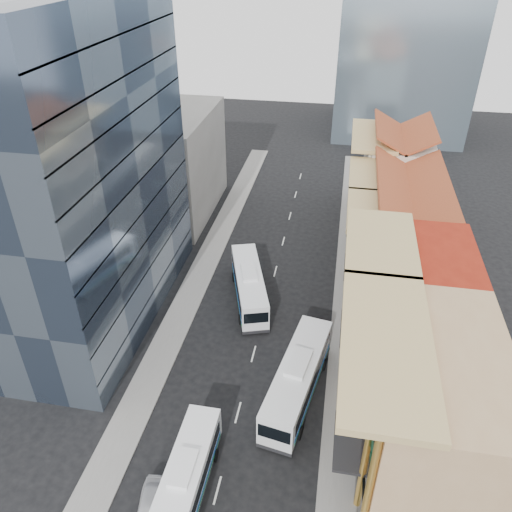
% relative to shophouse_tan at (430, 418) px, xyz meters
% --- Properties ---
extents(ground, '(200.00, 200.00, 0.00)m').
position_rel_shophouse_tan_xyz_m(ground, '(-14.00, -5.00, -6.00)').
color(ground, black).
rests_on(ground, ground).
extents(sidewalk_right, '(3.00, 90.00, 0.15)m').
position_rel_shophouse_tan_xyz_m(sidewalk_right, '(-5.50, 17.00, -5.92)').
color(sidewalk_right, slate).
rests_on(sidewalk_right, ground).
extents(sidewalk_left, '(3.00, 90.00, 0.15)m').
position_rel_shophouse_tan_xyz_m(sidewalk_left, '(-22.50, 17.00, -5.92)').
color(sidewalk_left, slate).
rests_on(sidewalk_left, ground).
extents(shophouse_tan, '(8.00, 14.00, 12.00)m').
position_rel_shophouse_tan_xyz_m(shophouse_tan, '(0.00, 0.00, 0.00)').
color(shophouse_tan, tan).
rests_on(shophouse_tan, ground).
extents(shophouse_red, '(8.00, 10.00, 12.00)m').
position_rel_shophouse_tan_xyz_m(shophouse_red, '(0.00, 12.00, 0.00)').
color(shophouse_red, maroon).
rests_on(shophouse_red, ground).
extents(shophouse_cream_near, '(8.00, 9.00, 10.00)m').
position_rel_shophouse_tan_xyz_m(shophouse_cream_near, '(0.00, 21.50, -1.00)').
color(shophouse_cream_near, beige).
rests_on(shophouse_cream_near, ground).
extents(shophouse_cream_mid, '(8.00, 9.00, 10.00)m').
position_rel_shophouse_tan_xyz_m(shophouse_cream_mid, '(0.00, 30.50, -1.00)').
color(shophouse_cream_mid, beige).
rests_on(shophouse_cream_mid, ground).
extents(shophouse_cream_far, '(8.00, 12.00, 11.00)m').
position_rel_shophouse_tan_xyz_m(shophouse_cream_far, '(0.00, 41.00, -0.50)').
color(shophouse_cream_far, beige).
rests_on(shophouse_cream_far, ground).
extents(office_tower, '(12.00, 26.00, 30.00)m').
position_rel_shophouse_tan_xyz_m(office_tower, '(-31.00, 14.00, 9.00)').
color(office_tower, '#384559').
rests_on(office_tower, ground).
extents(office_block_far, '(10.00, 18.00, 14.00)m').
position_rel_shophouse_tan_xyz_m(office_block_far, '(-30.00, 37.00, 1.00)').
color(office_block_far, gray).
rests_on(office_block_far, ground).
extents(bus_left_near, '(2.60, 10.90, 3.49)m').
position_rel_shophouse_tan_xyz_m(bus_left_near, '(-16.00, -4.84, -4.25)').
color(bus_left_near, white).
rests_on(bus_left_near, ground).
extents(bus_left_far, '(6.24, 12.19, 3.82)m').
position_rel_shophouse_tan_xyz_m(bus_left_far, '(-16.00, 18.19, -4.09)').
color(bus_left_far, white).
rests_on(bus_left_far, ground).
extents(bus_right, '(5.08, 12.88, 4.03)m').
position_rel_shophouse_tan_xyz_m(bus_right, '(-9.42, 5.76, -3.99)').
color(bus_right, white).
rests_on(bus_right, ground).
extents(sedan_left, '(2.46, 4.84, 1.57)m').
position_rel_shophouse_tan_xyz_m(sedan_left, '(-17.99, -6.54, -5.21)').
color(sedan_left, silver).
rests_on(sedan_left, ground).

